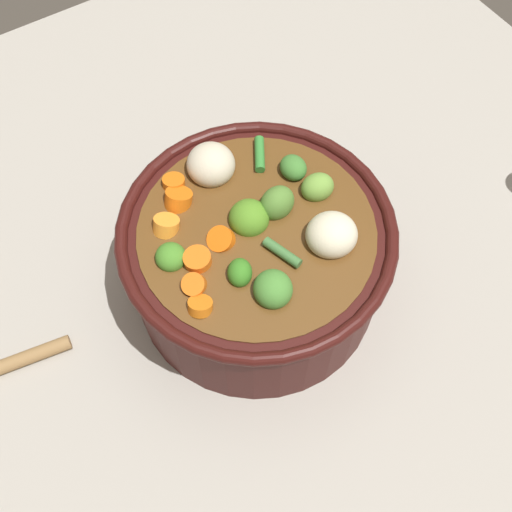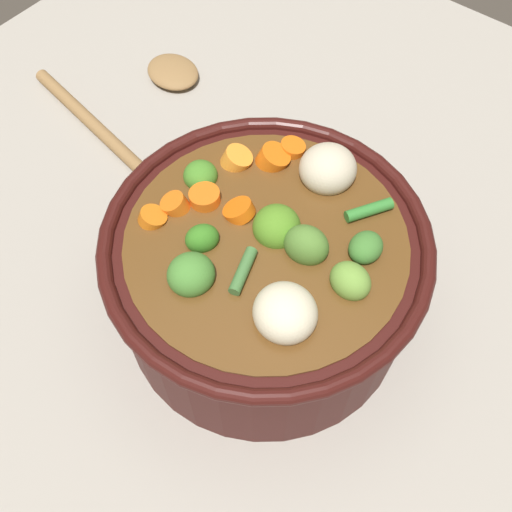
% 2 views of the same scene
% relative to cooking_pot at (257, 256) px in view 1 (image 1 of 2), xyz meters
% --- Properties ---
extents(ground_plane, '(1.10, 1.10, 0.00)m').
position_rel_cooking_pot_xyz_m(ground_plane, '(-0.00, -0.00, -0.07)').
color(ground_plane, '#9E998E').
extents(cooking_pot, '(0.28, 0.28, 0.15)m').
position_rel_cooking_pot_xyz_m(cooking_pot, '(0.00, 0.00, 0.00)').
color(cooking_pot, '#38110F').
rests_on(cooking_pot, ground_plane).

